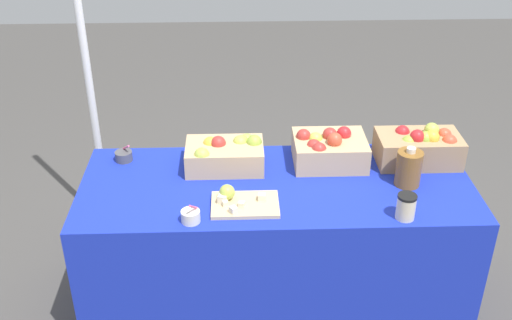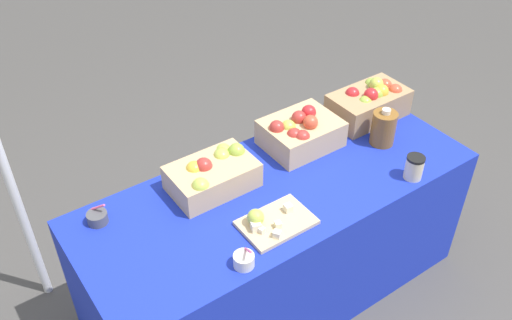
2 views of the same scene
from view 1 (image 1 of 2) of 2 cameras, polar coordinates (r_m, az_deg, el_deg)
ground_plane at (r=3.44m, az=1.71°, el=-12.68°), size 10.00×10.00×0.00m
table at (r=3.20m, az=1.81°, el=-7.79°), size 1.90×0.76×0.74m
apple_crate_left at (r=3.23m, az=14.90°, el=1.26°), size 0.42×0.24×0.21m
apple_crate_middle at (r=3.14m, az=6.71°, el=1.03°), size 0.36×0.29×0.19m
apple_crate_right at (r=3.09m, az=-2.79°, el=0.59°), size 0.39×0.25×0.16m
cutting_board_front at (r=2.81m, az=-1.47°, el=-3.86°), size 0.31×0.21×0.09m
sample_bowl_near at (r=3.24m, az=-12.10°, el=0.37°), size 0.09×0.09×0.10m
sample_bowl_mid at (r=2.72m, az=-6.05°, el=-5.17°), size 0.08×0.09×0.11m
cider_jug at (r=3.02m, az=13.91°, el=-0.73°), size 0.12×0.12×0.20m
coffee_cup at (r=2.79m, az=13.68°, el=-4.21°), size 0.09×0.09×0.12m
tent_pole at (r=3.54m, az=-15.42°, el=8.75°), size 0.04×0.04×2.22m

